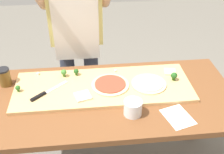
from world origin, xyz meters
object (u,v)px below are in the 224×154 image
(cook_center, at_px, (76,29))
(pizza_slice_center, at_px, (83,96))
(pizza_whole_cheese_artichoke, at_px, (149,83))
(cheese_crumble_a, at_px, (115,71))
(chefs_knife, at_px, (44,93))
(broccoli_floret_front_mid, at_px, (18,88))
(pizza_whole_tomato_red, at_px, (110,85))
(prep_table, at_px, (111,109))
(flour_cup, at_px, (133,108))
(broccoli_floret_back_left, at_px, (76,72))
(sauce_jar, at_px, (4,77))
(cheese_crumble_c, at_px, (38,74))
(broccoli_floret_back_right, at_px, (64,72))
(pizza_slice_near_left, at_px, (170,72))
(recipe_note, at_px, (178,117))
(broccoli_floret_center_left, at_px, (174,76))
(cheese_crumble_b, at_px, (130,101))

(cook_center, bearing_deg, pizza_slice_center, -87.39)
(pizza_whole_cheese_artichoke, xyz_separation_m, cheese_crumble_a, (-0.20, 0.18, -0.00))
(chefs_knife, relative_size, broccoli_floret_front_mid, 5.06)
(pizza_whole_tomato_red, xyz_separation_m, pizza_slice_center, (-0.18, -0.10, -0.00))
(prep_table, xyz_separation_m, cook_center, (-0.21, 0.60, 0.31))
(chefs_knife, relative_size, flour_cup, 2.08)
(broccoli_floret_back_left, bearing_deg, sauce_jar, -175.95)
(flour_cup, bearing_deg, broccoli_floret_back_left, 128.62)
(cheese_crumble_c, distance_m, sauce_jar, 0.22)
(prep_table, bearing_deg, cheese_crumble_c, 151.60)
(broccoli_floret_back_right, bearing_deg, sauce_jar, -176.31)
(pizza_whole_cheese_artichoke, height_order, cheese_crumble_a, pizza_whole_cheese_artichoke)
(chefs_knife, distance_m, pizza_slice_near_left, 0.88)
(pizza_whole_tomato_red, xyz_separation_m, flour_cup, (0.11, -0.27, 0.01))
(recipe_note, bearing_deg, broccoli_floret_center_left, 78.22)
(flour_cup, xyz_separation_m, recipe_note, (0.26, -0.06, -0.04))
(broccoli_floret_front_mid, distance_m, cook_center, 0.67)
(cheese_crumble_b, bearing_deg, broccoli_floret_front_mid, 165.61)
(broccoli_floret_front_mid, distance_m, sauce_jar, 0.16)
(chefs_knife, distance_m, cheese_crumble_b, 0.55)
(pizza_whole_tomato_red, relative_size, sauce_jar, 2.02)
(pizza_slice_near_left, height_order, recipe_note, pizza_slice_near_left)
(pizza_whole_cheese_artichoke, distance_m, pizza_whole_tomato_red, 0.26)
(cook_center, bearing_deg, flour_cup, -67.92)
(pizza_slice_center, relative_size, recipe_note, 0.52)
(broccoli_floret_front_mid, bearing_deg, flour_cup, -20.56)
(cheese_crumble_c, distance_m, recipe_note, 1.00)
(pizza_slice_near_left, distance_m, broccoli_floret_back_right, 0.75)
(broccoli_floret_front_mid, relative_size, sauce_jar, 0.36)
(broccoli_floret_front_mid, relative_size, broccoli_floret_center_left, 0.77)
(prep_table, height_order, pizza_whole_tomato_red, pizza_whole_tomato_red)
(prep_table, relative_size, broccoli_floret_back_left, 33.82)
(cheese_crumble_a, bearing_deg, broccoli_floret_center_left, -20.70)
(cheese_crumble_c, distance_m, flour_cup, 0.75)
(pizza_slice_near_left, height_order, flour_cup, flour_cup)
(chefs_knife, height_order, broccoli_floret_front_mid, broccoli_floret_front_mid)
(pizza_whole_cheese_artichoke, height_order, broccoli_floret_back_right, broccoli_floret_back_right)
(cheese_crumble_a, xyz_separation_m, flour_cup, (0.05, -0.43, 0.01))
(broccoli_floret_center_left, distance_m, cheese_crumble_c, 0.94)
(pizza_slice_near_left, relative_size, flour_cup, 0.72)
(broccoli_floret_back_left, bearing_deg, pizza_whole_tomato_red, -33.63)
(prep_table, bearing_deg, pizza_whole_tomato_red, 90.70)
(chefs_knife, xyz_separation_m, broccoli_floret_back_left, (0.20, 0.20, 0.02))
(broccoli_floret_back_right, height_order, recipe_note, broccoli_floret_back_right)
(pizza_slice_near_left, bearing_deg, sauce_jar, 179.79)
(cheese_crumble_c, xyz_separation_m, cook_center, (0.28, 0.34, 0.17))
(pizza_slice_center, bearing_deg, broccoli_floret_front_mid, 166.45)
(pizza_whole_tomato_red, distance_m, broccoli_floret_center_left, 0.44)
(broccoli_floret_back_left, height_order, cook_center, cook_center)
(broccoli_floret_front_mid, distance_m, cheese_crumble_c, 0.21)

